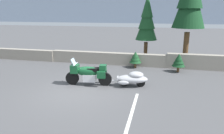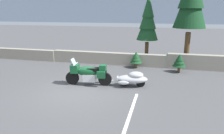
% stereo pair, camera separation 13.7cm
% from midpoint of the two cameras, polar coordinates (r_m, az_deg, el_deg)
% --- Properties ---
extents(ground_plane, '(80.00, 80.00, 0.00)m').
position_cam_midpoint_polar(ground_plane, '(9.85, -8.57, -6.51)').
color(ground_plane, '#4C4C4F').
extents(stone_guard_wall, '(24.00, 0.53, 0.95)m').
position_cam_midpoint_polar(stone_guard_wall, '(14.36, 1.77, 2.30)').
color(stone_guard_wall, gray).
rests_on(stone_guard_wall, ground).
extents(distant_ridgeline, '(240.00, 80.00, 16.00)m').
position_cam_midpoint_polar(distant_ridgeline, '(103.84, 12.27, 17.10)').
color(distant_ridgeline, '#99A8BF').
rests_on(distant_ridgeline, ground).
extents(touring_motorcycle, '(2.31, 0.92, 1.33)m').
position_cam_midpoint_polar(touring_motorcycle, '(10.42, -6.08, -1.60)').
color(touring_motorcycle, black).
rests_on(touring_motorcycle, ground).
extents(car_shaped_trailer, '(2.23, 0.91, 0.76)m').
position_cam_midpoint_polar(car_shaped_trailer, '(10.25, 5.91, -3.11)').
color(car_shaped_trailer, black).
rests_on(car_shaped_trailer, ground).
extents(pine_tree_secondary, '(1.54, 1.54, 4.77)m').
position_cam_midpoint_polar(pine_tree_secondary, '(15.48, 9.98, 12.55)').
color(pine_tree_secondary, brown).
rests_on(pine_tree_secondary, ground).
extents(pine_sapling_near, '(0.78, 0.78, 1.06)m').
position_cam_midpoint_polar(pine_sapling_near, '(13.62, 6.84, 2.50)').
color(pine_sapling_near, brown).
rests_on(pine_sapling_near, ground).
extents(pine_sapling_farther, '(0.79, 0.79, 1.12)m').
position_cam_midpoint_polar(pine_sapling_farther, '(13.17, 18.12, 1.58)').
color(pine_sapling_farther, brown).
rests_on(pine_sapling_farther, ground).
extents(parking_stripe_marker, '(0.12, 3.60, 0.01)m').
position_cam_midpoint_polar(parking_stripe_marker, '(7.88, 5.62, -12.10)').
color(parking_stripe_marker, silver).
rests_on(parking_stripe_marker, ground).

